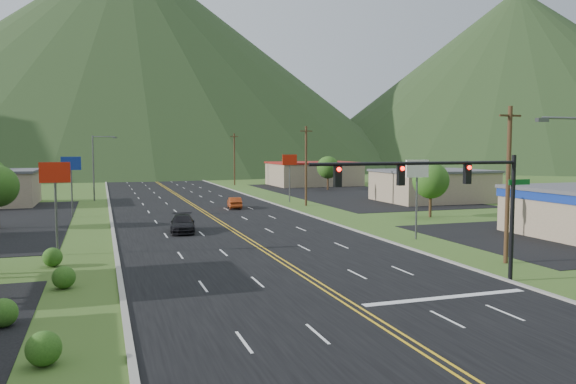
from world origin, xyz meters
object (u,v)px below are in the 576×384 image
object	(u,v)px
traffic_signal	(451,187)
streetlight_west	(96,163)
car_dark_mid	(183,224)
car_red_far	(235,203)

from	to	relation	value
traffic_signal	streetlight_west	size ratio (longest dim) A/B	1.46
traffic_signal	car_dark_mid	xyz separation A→B (m)	(-10.88, 23.51, -4.59)
car_dark_mid	car_red_far	xyz separation A→B (m)	(8.58, 17.14, -0.07)
traffic_signal	car_red_far	xyz separation A→B (m)	(-2.30, 40.65, -4.66)
streetlight_west	car_dark_mid	world-z (taller)	streetlight_west
traffic_signal	car_dark_mid	size ratio (longest dim) A/B	2.57
streetlight_west	car_dark_mid	distance (m)	33.59
streetlight_west	car_dark_mid	bearing A→B (deg)	-77.37
car_dark_mid	car_red_far	distance (m)	19.17
streetlight_west	car_dark_mid	size ratio (longest dim) A/B	1.77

